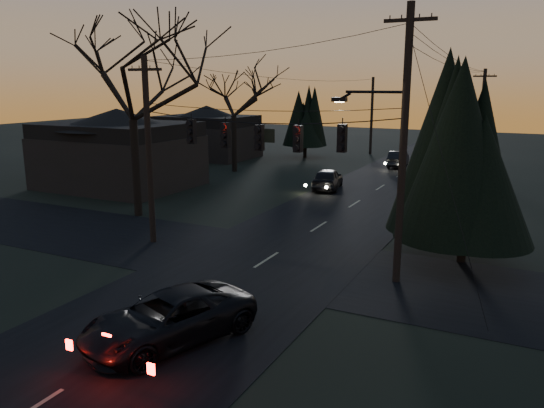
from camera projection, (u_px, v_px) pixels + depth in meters
The scene contains 17 objects.
ground_plane at pixel (90, 373), 13.67m from camera, with size 160.00×160.00×0.00m, color black.
main_road at pixel (344, 211), 31.12m from camera, with size 8.00×120.00×0.02m, color black.
cross_road at pixel (266, 260), 22.40m from camera, with size 60.00×7.00×0.02m, color black.
utility_pole_right at pixel (396, 281), 20.00m from camera, with size 5.00×0.30×10.00m, color black, non-canonical shape.
utility_pole_left at pixel (153, 242), 25.01m from camera, with size 1.80×0.30×8.50m, color black, non-canonical shape.
utility_pole_far_r at pixel (477, 173), 44.44m from camera, with size 1.80×0.30×8.50m, color black, non-canonical shape.
utility_pole_far_l at pixel (370, 154), 56.43m from camera, with size 0.30×0.30×8.00m, color black, non-canonical shape.
span_signal_assembly at pixel (261, 136), 21.35m from camera, with size 11.50×0.44×1.60m.
bare_tree_left at pixel (131, 80), 28.40m from camera, with size 9.69×9.69×10.74m.
evergreen_right at pixel (470, 154), 21.21m from camera, with size 4.84×4.84×7.92m.
bare_tree_dist at pixel (233, 93), 43.79m from camera, with size 6.87×6.87×9.39m.
evergreen_dist at pixel (305, 119), 53.04m from camera, with size 3.62×3.62×6.61m.
house_left_near at pixel (119, 148), 37.91m from camera, with size 10.00×8.00×5.60m.
house_left_far at pixel (207, 132), 53.22m from camera, with size 9.00×7.00×5.20m.
suv_near at pixel (169, 319), 15.17m from camera, with size 2.37×5.13×1.43m, color black.
sedan_oncoming_a at pixel (328, 179), 37.35m from camera, with size 1.77×4.39×1.50m, color black.
sedan_oncoming_b at pixel (398, 159), 47.50m from camera, with size 1.50×4.30×1.42m, color black.
Camera 1 is at (9.73, -8.97, 7.27)m, focal length 35.00 mm.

